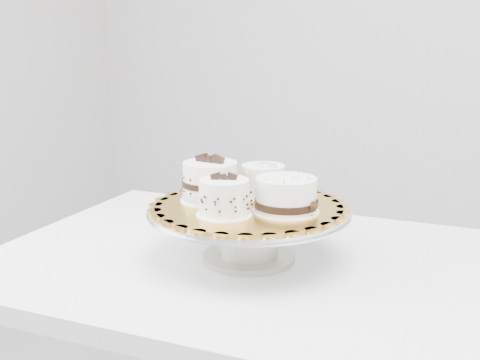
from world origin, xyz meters
The scene contains 7 objects.
table centered at (0.05, 0.11, 0.66)m, with size 1.20×0.86×0.75m.
cake_stand centered at (0.01, 0.09, 0.83)m, with size 0.41×0.41×0.11m.
cake_board centered at (0.01, 0.09, 0.86)m, with size 0.37×0.37×0.01m, color gold.
cake_swirl centered at (0.00, 0.01, 0.90)m, with size 0.12×0.12×0.08m.
cake_banded centered at (-0.07, 0.09, 0.90)m, with size 0.12×0.12×0.10m.
cake_dots centered at (0.01, 0.17, 0.90)m, with size 0.11×0.11×0.07m.
cake_ribbon centered at (0.10, 0.09, 0.90)m, with size 0.14×0.14×0.07m.
Camera 1 is at (0.55, -0.93, 1.19)m, focal length 45.00 mm.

